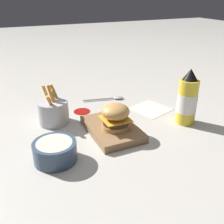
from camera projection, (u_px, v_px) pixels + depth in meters
The scene contains 9 objects.
ground_plane at pixel (116, 133), 0.88m from camera, with size 6.00×6.00×0.00m, color #B7B2A8.
serving_board at pixel (112, 129), 0.88m from camera, with size 0.23×0.15×0.03m.
burger at pixel (115, 116), 0.85m from camera, with size 0.09×0.09×0.08m.
ketchup_bottle at pixel (187, 100), 0.92m from camera, with size 0.07×0.07×0.20m.
fries_basket at pixel (53, 112), 0.94m from camera, with size 0.11×0.11×0.14m.
side_bowl at pixel (55, 151), 0.73m from camera, with size 0.12×0.12×0.06m.
spoon at pixel (112, 98), 1.15m from camera, with size 0.06×0.18×0.01m.
ketchup_puddle at pixel (82, 111), 1.04m from camera, with size 0.06×0.06×0.00m.
parchment_square at pixel (151, 109), 1.06m from camera, with size 0.17×0.17×0.00m.
Camera 1 is at (-0.69, 0.33, 0.44)m, focal length 42.00 mm.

